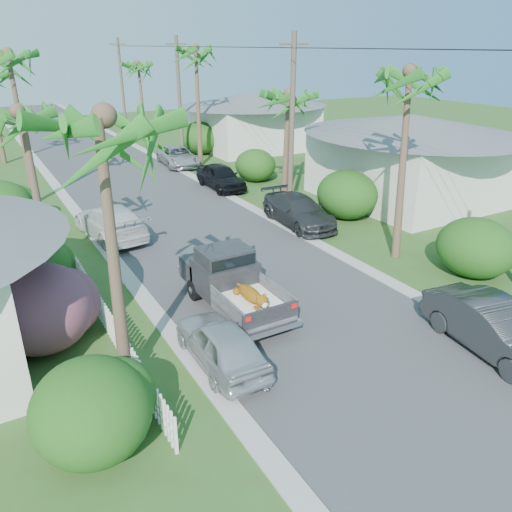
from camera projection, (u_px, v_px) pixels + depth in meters
ground at (379, 372)px, 13.88m from camera, size 120.00×120.00×0.00m
road at (123, 178)px, 33.81m from camera, size 8.00×100.00×0.02m
curb_left at (56, 186)px, 31.83m from camera, size 0.60×100.00×0.06m
curb_right at (182, 171)px, 35.78m from camera, size 0.60×100.00×0.06m
pickup_truck at (229, 280)px, 17.01m from camera, size 1.98×5.12×2.06m
parked_car_rn at (495, 328)px, 14.56m from camera, size 2.20×4.81×1.53m
parked_car_rm at (298, 211)px, 24.92m from camera, size 2.31×5.10×1.45m
parked_car_rf at (221, 177)px, 31.17m from camera, size 1.85×4.47×1.52m
parked_car_rd at (178, 157)px, 37.12m from camera, size 2.76×5.15×1.38m
parked_car_ln at (221, 344)px, 13.99m from camera, size 1.63×3.91×1.32m
parked_car_lf at (111, 222)px, 23.33m from camera, size 2.70×5.41×1.51m
palm_l_a at (96, 119)px, 10.71m from camera, size 4.40×4.40×8.20m
palm_l_b at (21, 112)px, 17.92m from camera, size 4.40×4.40×7.40m
palm_l_c at (8, 55)px, 25.57m from camera, size 4.40×4.40×9.20m
palm_r_a at (413, 73)px, 18.65m from camera, size 4.40×4.40×8.70m
palm_r_b at (287, 94)px, 26.54m from camera, size 4.40×4.40×7.20m
palm_r_c at (196, 49)px, 34.28m from camera, size 4.40×4.40×9.40m
palm_r_d at (139, 64)px, 46.12m from camera, size 4.40×4.40×8.00m
shrub_l_a at (92, 410)px, 10.81m from camera, size 2.60×2.86×2.20m
shrub_l_b at (40, 308)px, 14.58m from camera, size 3.00×3.30×2.60m
shrub_l_c at (36, 266)px, 18.07m from camera, size 2.40×2.64×2.00m
shrub_r_a at (476, 248)px, 19.31m from camera, size 2.80×3.08×2.30m
shrub_r_b at (347, 195)px, 25.74m from camera, size 3.00×3.30×2.50m
shrub_r_c at (255, 165)px, 32.86m from camera, size 2.60×2.86×2.10m
shrub_r_d at (200, 138)px, 40.97m from camera, size 3.20×3.52×2.60m
picket_fence at (109, 324)px, 15.32m from camera, size 0.10×11.00×1.00m
house_right_near at (408, 161)px, 28.55m from camera, size 8.00×9.00×4.80m
house_right_far at (253, 123)px, 42.94m from camera, size 9.00×8.00×4.60m
utility_pole_b at (292, 126)px, 25.02m from camera, size 1.60×0.26×9.00m
utility_pole_c at (180, 100)px, 36.98m from camera, size 1.60×0.26×9.00m
utility_pole_d at (122, 86)px, 48.94m from camera, size 1.60×0.26×9.00m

